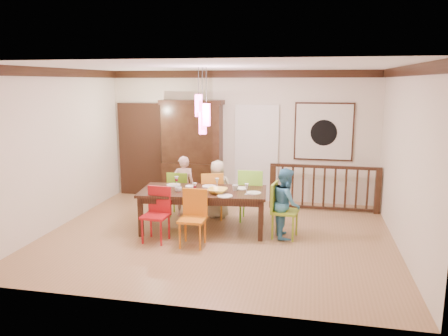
% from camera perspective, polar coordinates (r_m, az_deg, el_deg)
% --- Properties ---
extents(floor, '(6.00, 6.00, 0.00)m').
position_cam_1_polar(floor, '(7.76, -0.83, -8.80)').
color(floor, '#9B734B').
rests_on(floor, ground).
extents(ceiling, '(6.00, 6.00, 0.00)m').
position_cam_1_polar(ceiling, '(7.30, -0.90, 13.13)').
color(ceiling, white).
rests_on(ceiling, wall_back).
extents(wall_back, '(6.00, 0.00, 6.00)m').
position_cam_1_polar(wall_back, '(9.82, 2.28, 4.15)').
color(wall_back, beige).
rests_on(wall_back, floor).
extents(wall_left, '(0.00, 5.00, 5.00)m').
position_cam_1_polar(wall_left, '(8.55, -20.93, 2.36)').
color(wall_left, beige).
rests_on(wall_left, floor).
extents(wall_right, '(0.00, 5.00, 5.00)m').
position_cam_1_polar(wall_right, '(7.36, 22.59, 0.92)').
color(wall_right, beige).
rests_on(wall_right, floor).
extents(crown_molding, '(6.00, 5.00, 0.16)m').
position_cam_1_polar(crown_molding, '(7.29, -0.89, 12.50)').
color(crown_molding, black).
rests_on(crown_molding, wall_back).
extents(panel_door, '(1.04, 0.07, 2.24)m').
position_cam_1_polar(panel_door, '(10.49, -10.84, 2.20)').
color(panel_door, black).
rests_on(panel_door, wall_back).
extents(white_doorway, '(0.97, 0.05, 2.22)m').
position_cam_1_polar(white_doorway, '(9.80, 4.25, 1.75)').
color(white_doorway, silver).
rests_on(white_doorway, wall_back).
extents(painting, '(1.25, 0.06, 1.25)m').
position_cam_1_polar(painting, '(9.64, 12.90, 4.64)').
color(painting, black).
rests_on(painting, wall_back).
extents(pendant_cluster, '(0.27, 0.21, 1.14)m').
position_cam_1_polar(pendant_cluster, '(7.60, -2.81, 7.05)').
color(pendant_cluster, '#EE4799').
rests_on(pendant_cluster, ceiling).
extents(dining_table, '(2.32, 1.23, 0.75)m').
position_cam_1_polar(dining_table, '(7.84, -2.71, -3.47)').
color(dining_table, black).
rests_on(dining_table, floor).
extents(chair_far_left, '(0.43, 0.43, 0.91)m').
position_cam_1_polar(chair_far_left, '(8.82, -5.83, -2.87)').
color(chair_far_left, '#73AC21').
rests_on(chair_far_left, floor).
extents(chair_far_mid, '(0.54, 0.54, 0.95)m').
position_cam_1_polar(chair_far_mid, '(8.54, -1.63, -3.13)').
color(chair_far_mid, orange).
rests_on(chair_far_mid, floor).
extents(chair_far_right, '(0.47, 0.47, 1.03)m').
position_cam_1_polar(chair_far_right, '(8.43, 3.65, -3.01)').
color(chair_far_right, '#7AD132').
rests_on(chair_far_right, floor).
extents(chair_near_left, '(0.44, 0.44, 0.92)m').
position_cam_1_polar(chair_near_left, '(7.42, -8.97, -5.62)').
color(chair_near_left, '#A51217').
rests_on(chair_near_left, floor).
extents(chair_near_mid, '(0.42, 0.42, 0.92)m').
position_cam_1_polar(chair_near_mid, '(7.15, -4.16, -6.14)').
color(chair_near_mid, '#CA6912').
rests_on(chair_near_mid, floor).
extents(chair_end_right, '(0.49, 0.49, 0.96)m').
position_cam_1_polar(chair_end_right, '(7.58, 8.00, -5.05)').
color(chair_end_right, olive).
rests_on(chair_end_right, floor).
extents(china_hutch, '(1.43, 0.46, 2.26)m').
position_cam_1_polar(china_hutch, '(9.90, -4.16, 2.34)').
color(china_hutch, black).
rests_on(china_hutch, floor).
extents(balustrade, '(2.26, 0.12, 0.96)m').
position_cam_1_polar(balustrade, '(9.33, 12.94, -2.44)').
color(balustrade, black).
rests_on(balustrade, floor).
extents(person_far_left, '(0.52, 0.43, 1.21)m').
position_cam_1_polar(person_far_left, '(8.78, -5.31, -2.34)').
color(person_far_left, beige).
rests_on(person_far_left, floor).
extents(person_far_mid, '(0.62, 0.47, 1.15)m').
position_cam_1_polar(person_far_mid, '(8.59, -0.82, -2.78)').
color(person_far_mid, '#BDB48F').
rests_on(person_far_mid, floor).
extents(person_end_right, '(0.56, 0.67, 1.21)m').
position_cam_1_polar(person_end_right, '(7.60, 8.09, -4.55)').
color(person_end_right, teal).
rests_on(person_end_right, floor).
extents(serving_bowl, '(0.36, 0.36, 0.08)m').
position_cam_1_polar(serving_bowl, '(7.59, -0.85, -3.01)').
color(serving_bowl, gold).
rests_on(serving_bowl, dining_table).
extents(small_bowl, '(0.22, 0.22, 0.06)m').
position_cam_1_polar(small_bowl, '(7.93, -4.45, -2.53)').
color(small_bowl, white).
rests_on(small_bowl, dining_table).
extents(cup_left, '(0.15, 0.15, 0.09)m').
position_cam_1_polar(cup_left, '(7.73, -5.99, -2.75)').
color(cup_left, silver).
rests_on(cup_left, dining_table).
extents(cup_right, '(0.14, 0.14, 0.10)m').
position_cam_1_polar(cup_right, '(7.77, 1.48, -2.60)').
color(cup_right, silver).
rests_on(cup_right, dining_table).
extents(plate_far_left, '(0.26, 0.26, 0.01)m').
position_cam_1_polar(plate_far_left, '(8.23, -6.62, -2.20)').
color(plate_far_left, white).
rests_on(plate_far_left, dining_table).
extents(plate_far_mid, '(0.26, 0.26, 0.01)m').
position_cam_1_polar(plate_far_mid, '(8.07, -1.96, -2.40)').
color(plate_far_mid, white).
rests_on(plate_far_mid, dining_table).
extents(plate_far_right, '(0.26, 0.26, 0.01)m').
position_cam_1_polar(plate_far_right, '(7.92, 2.18, -2.66)').
color(plate_far_right, white).
rests_on(plate_far_right, dining_table).
extents(plate_near_left, '(0.26, 0.26, 0.01)m').
position_cam_1_polar(plate_near_left, '(7.72, -8.35, -3.15)').
color(plate_near_left, white).
rests_on(plate_near_left, dining_table).
extents(plate_near_mid, '(0.26, 0.26, 0.01)m').
position_cam_1_polar(plate_near_mid, '(7.39, 0.13, -3.68)').
color(plate_near_mid, white).
rests_on(plate_near_mid, dining_table).
extents(plate_end_right, '(0.26, 0.26, 0.01)m').
position_cam_1_polar(plate_end_right, '(7.61, 3.89, -3.26)').
color(plate_end_right, white).
rests_on(plate_end_right, dining_table).
extents(wine_glass_a, '(0.08, 0.08, 0.19)m').
position_cam_1_polar(wine_glass_a, '(8.11, -6.22, -1.75)').
color(wine_glass_a, '#590C19').
rests_on(wine_glass_a, dining_table).
extents(wine_glass_b, '(0.08, 0.08, 0.19)m').
position_cam_1_polar(wine_glass_b, '(7.92, -0.91, -2.01)').
color(wine_glass_b, silver).
rests_on(wine_glass_b, dining_table).
extents(wine_glass_c, '(0.08, 0.08, 0.19)m').
position_cam_1_polar(wine_glass_c, '(7.57, -3.84, -2.65)').
color(wine_glass_c, '#590C19').
rests_on(wine_glass_c, dining_table).
extents(wine_glass_d, '(0.08, 0.08, 0.19)m').
position_cam_1_polar(wine_glass_d, '(7.51, 2.97, -2.75)').
color(wine_glass_d, silver).
rests_on(wine_glass_d, dining_table).
extents(napkin, '(0.18, 0.14, 0.01)m').
position_cam_1_polar(napkin, '(7.48, -3.78, -3.51)').
color(napkin, '#D83359').
rests_on(napkin, dining_table).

